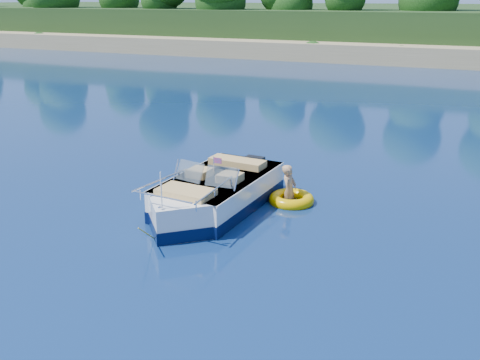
{
  "coord_description": "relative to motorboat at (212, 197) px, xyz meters",
  "views": [
    {
      "loc": [
        7.08,
        -10.03,
        5.27
      ],
      "look_at": [
        2.03,
        1.74,
        0.85
      ],
      "focal_mm": 40.0,
      "sensor_mm": 36.0,
      "label": 1
    }
  ],
  "objects": [
    {
      "name": "motorboat",
      "position": [
        0.0,
        0.0,
        0.0
      ],
      "size": [
        2.32,
        5.7,
        1.9
      ],
      "rotation": [
        0.0,
        0.0,
        -0.08
      ],
      "color": "white",
      "rests_on": "ground"
    },
    {
      "name": "tow_tube",
      "position": [
        1.71,
        1.35,
        -0.28
      ],
      "size": [
        1.54,
        1.54,
        0.32
      ],
      "rotation": [
        0.0,
        0.0,
        -0.32
      ],
      "color": "#ECB200",
      "rests_on": "ground"
    },
    {
      "name": "ground",
      "position": [
        -1.35,
        -1.51,
        -0.37
      ],
      "size": [
        160.0,
        160.0,
        0.0
      ],
      "primitive_type": "plane",
      "color": "#0A2249",
      "rests_on": "ground"
    },
    {
      "name": "boy",
      "position": [
        1.62,
        1.44,
        -0.37
      ],
      "size": [
        0.37,
        0.81,
        1.59
      ],
      "primitive_type": "imported",
      "rotation": [
        0.0,
        -0.17,
        1.56
      ],
      "color": "tan",
      "rests_on": "ground"
    },
    {
      "name": "shoreline",
      "position": [
        -1.35,
        62.27,
        0.61
      ],
      "size": [
        170.0,
        59.0,
        6.0
      ],
      "color": "#908053",
      "rests_on": "ground"
    }
  ]
}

